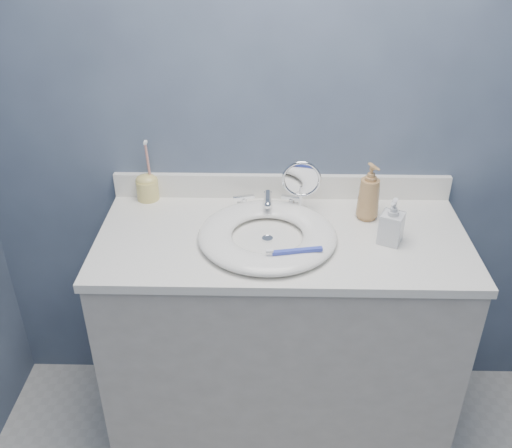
{
  "coord_description": "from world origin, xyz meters",
  "views": [
    {
      "loc": [
        -0.05,
        -0.61,
        1.88
      ],
      "look_at": [
        -0.09,
        0.94,
        0.94
      ],
      "focal_mm": 40.0,
      "sensor_mm": 36.0,
      "label": 1
    }
  ],
  "objects_px": {
    "makeup_mirror": "(301,185)",
    "toothbrush_holder": "(147,186)",
    "soap_bottle_clear": "(392,221)",
    "soap_bottle_amber": "(369,192)"
  },
  "relations": [
    {
      "from": "makeup_mirror",
      "to": "toothbrush_holder",
      "type": "xyz_separation_m",
      "value": [
        -0.55,
        0.09,
        -0.06
      ]
    },
    {
      "from": "soap_bottle_amber",
      "to": "toothbrush_holder",
      "type": "bearing_deg",
      "value": 145.87
    },
    {
      "from": "toothbrush_holder",
      "to": "soap_bottle_amber",
      "type": "bearing_deg",
      "value": -8.73
    },
    {
      "from": "makeup_mirror",
      "to": "toothbrush_holder",
      "type": "bearing_deg",
      "value": 173.07
    },
    {
      "from": "makeup_mirror",
      "to": "soap_bottle_amber",
      "type": "height_order",
      "value": "soap_bottle_amber"
    },
    {
      "from": "soap_bottle_clear",
      "to": "makeup_mirror",
      "type": "bearing_deg",
      "value": 172.49
    },
    {
      "from": "soap_bottle_amber",
      "to": "soap_bottle_clear",
      "type": "relative_size",
      "value": 1.31
    },
    {
      "from": "soap_bottle_amber",
      "to": "toothbrush_holder",
      "type": "height_order",
      "value": "toothbrush_holder"
    },
    {
      "from": "makeup_mirror",
      "to": "toothbrush_holder",
      "type": "relative_size",
      "value": 0.87
    },
    {
      "from": "makeup_mirror",
      "to": "toothbrush_holder",
      "type": "distance_m",
      "value": 0.56
    }
  ]
}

